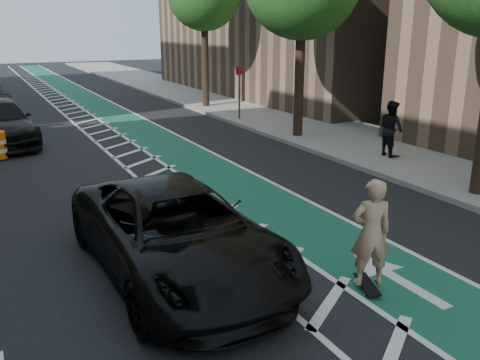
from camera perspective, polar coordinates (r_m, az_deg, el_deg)
ground at (r=9.86m, az=-7.15°, el=-8.22°), size 120.00×120.00×0.00m
bike_lane at (r=19.82m, az=-9.28°, el=4.49°), size 2.00×90.00×0.01m
buffer_strip at (r=19.42m, az=-13.48°, el=3.98°), size 1.40×90.00×0.01m
sidewalk_right at (r=22.65m, az=6.57°, el=6.30°), size 5.00×90.00×0.15m
curb_right at (r=21.39m, az=1.09°, el=5.80°), size 0.12×90.00×0.16m
sign_post at (r=23.19m, az=-0.09°, el=9.84°), size 0.35×0.08×2.47m
skateboard at (r=8.78m, az=14.06°, el=-11.30°), size 0.49×0.80×0.10m
skateboarder at (r=8.40m, az=14.50°, el=-5.76°), size 0.77×0.64×1.80m
suv_near at (r=8.83m, az=-7.21°, el=-5.82°), size 2.71×5.63×1.55m
pedestrian at (r=17.03m, az=16.59°, el=5.57°), size 0.75×0.93×1.79m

